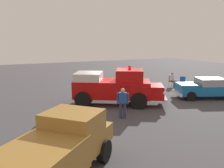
{
  "coord_description": "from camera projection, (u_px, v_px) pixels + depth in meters",
  "views": [
    {
      "loc": [
        14.5,
        -6.77,
        4.27
      ],
      "look_at": [
        0.35,
        0.01,
        1.36
      ],
      "focal_mm": 39.0,
      "sensor_mm": 36.0,
      "label": 1
    }
  ],
  "objects": [
    {
      "name": "ground_plane",
      "position": [
        110.0,
        103.0,
        16.51
      ],
      "size": [
        60.0,
        60.0,
        0.0
      ],
      "primitive_type": "plane",
      "color": "#424244"
    },
    {
      "name": "vintage_fire_truck",
      "position": [
        116.0,
        86.0,
        15.97
      ],
      "size": [
        4.9,
        6.23,
        2.59
      ],
      "color": "black",
      "rests_on": "ground"
    },
    {
      "name": "classic_hot_rod",
      "position": [
        206.0,
        88.0,
        17.79
      ],
      "size": [
        3.35,
        4.74,
        1.46
      ],
      "color": "black",
      "rests_on": "ground"
    },
    {
      "name": "parked_pickup",
      "position": [
        58.0,
        149.0,
        7.38
      ],
      "size": [
        4.6,
        4.73,
        1.9
      ],
      "color": "black",
      "rests_on": "ground"
    },
    {
      "name": "lawn_chair_near_truck",
      "position": [
        171.0,
        80.0,
        22.11
      ],
      "size": [
        0.6,
        0.6,
        1.02
      ],
      "color": "#B7BABF",
      "rests_on": "ground"
    },
    {
      "name": "lawn_chair_by_car",
      "position": [
        183.0,
        82.0,
        21.32
      ],
      "size": [
        0.65,
        0.65,
        1.02
      ],
      "color": "#B7BABF",
      "rests_on": "ground"
    },
    {
      "name": "spectator_seated",
      "position": [
        173.0,
        79.0,
        21.99
      ],
      "size": [
        0.61,
        0.49,
        1.29
      ],
      "color": "#383842",
      "rests_on": "ground"
    },
    {
      "name": "spectator_standing",
      "position": [
        123.0,
        101.0,
        13.14
      ],
      "size": [
        0.43,
        0.61,
        1.68
      ],
      "color": "#2D334C",
      "rests_on": "ground"
    }
  ]
}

